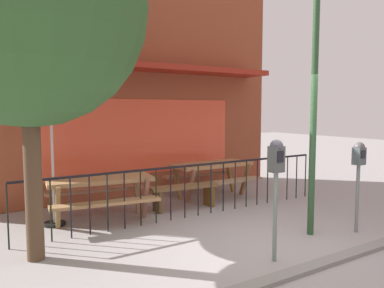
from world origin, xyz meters
name	(u,v)px	position (x,y,z in m)	size (l,w,h in m)	color
ground	(268,251)	(0.00, 0.00, 0.00)	(40.00, 40.00, 0.00)	gray
pub_storefront	(137,86)	(0.00, 4.34, 2.51)	(7.28, 1.36, 5.02)	brown
patio_fence_front	(192,181)	(0.00, 2.00, 0.66)	(6.14, 0.04, 0.97)	black
picnic_table_left	(100,187)	(-1.49, 2.67, 0.61)	(1.98, 1.61, 0.79)	#A5764A
picnic_table_right	(212,170)	(1.24, 3.11, 0.61)	(1.80, 1.36, 0.79)	#A47347
patio_umbrella	(50,90)	(-2.25, 2.82, 2.29)	(1.84, 1.84, 2.48)	black
patio_bench	(184,192)	(0.17, 2.54, 0.35)	(1.43, 0.47, 0.48)	brown
parking_meter_near	(276,168)	(-0.19, -0.31, 1.23)	(0.18, 0.17, 1.59)	slate
parking_meter_far	(359,163)	(1.77, -0.16, 1.13)	(0.18, 0.17, 1.46)	slate
street_tree	(27,7)	(-2.80, 1.42, 3.24)	(3.02, 3.02, 4.76)	#4C3725
street_lamp	(315,65)	(1.05, 0.16, 2.65)	(0.28, 0.28, 4.08)	#28492A
curb_edge	(311,269)	(0.00, -0.74, 0.00)	(10.19, 0.20, 0.11)	gray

